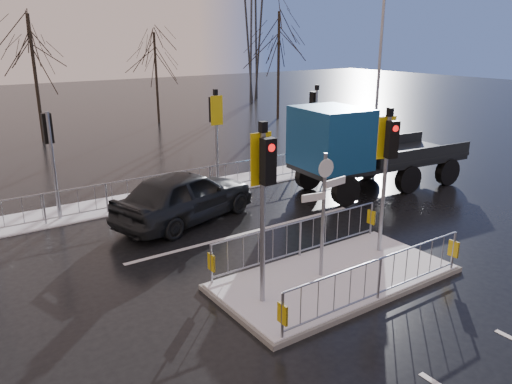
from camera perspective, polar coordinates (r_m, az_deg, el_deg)
ground at (r=12.67m, az=9.00°, el=-9.92°), size 120.00×120.00×0.00m
snow_verge at (r=19.30m, az=-8.70°, el=-0.10°), size 30.00×2.00×0.04m
lane_markings at (r=12.46m, az=10.07°, el=-10.46°), size 8.00×11.38×0.01m
traffic_island at (r=12.49m, az=9.02°, el=-8.32°), size 6.00×3.04×4.15m
far_kerb_fixtures at (r=18.71m, az=-7.35°, el=2.59°), size 18.00×0.65×3.83m
car_far_lane at (r=16.20m, az=-8.10°, el=-0.41°), size 5.38×3.41×1.71m
flatbed_truck at (r=19.12m, az=10.88°, el=5.04°), size 7.36×3.23×3.32m
tree_far_a at (r=30.63m, az=-24.18°, el=14.23°), size 3.75×3.75×7.08m
tree_far_b at (r=34.96m, az=-11.42°, el=14.53°), size 3.25×3.25×6.14m
tree_far_c at (r=36.38m, az=2.62°, el=16.47°), size 4.00×4.00×7.55m
street_lamp_right at (r=24.83m, az=14.04°, el=13.77°), size 1.25×0.18×8.00m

